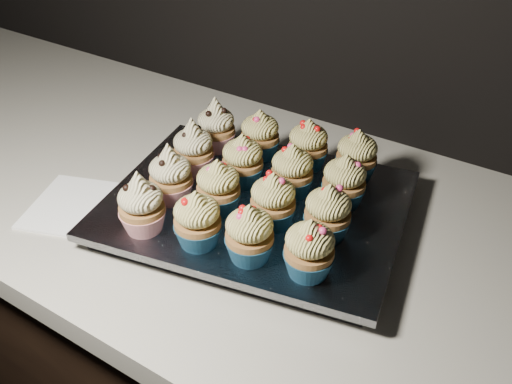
{
  "coord_description": "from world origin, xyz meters",
  "views": [
    {
      "loc": [
        0.49,
        1.11,
        1.43
      ],
      "look_at": [
        0.12,
        1.67,
        0.95
      ],
      "focal_mm": 40.0,
      "sensor_mm": 36.0,
      "label": 1
    }
  ],
  "objects": [
    {
      "name": "cupcake_6",
      "position": [
        0.17,
        1.64,
        0.97
      ],
      "size": [
        0.06,
        0.06,
        0.08
      ],
      "color": "navy",
      "rests_on": "foil_lining"
    },
    {
      "name": "cupcake_12",
      "position": [
        -0.01,
        1.76,
        0.97
      ],
      "size": [
        0.06,
        0.06,
        0.1
      ],
      "color": "#B01827",
      "rests_on": "foil_lining"
    },
    {
      "name": "foil_lining",
      "position": [
        0.12,
        1.67,
        0.93
      ],
      "size": [
        0.48,
        0.41,
        0.01
      ],
      "primitive_type": "cube",
      "rotation": [
        0.0,
        0.0,
        0.2
      ],
      "color": "silver",
      "rests_on": "baking_tray"
    },
    {
      "name": "cupcake_5",
      "position": [
        0.09,
        1.63,
        0.97
      ],
      "size": [
        0.06,
        0.06,
        0.08
      ],
      "color": "navy",
      "rests_on": "foil_lining"
    },
    {
      "name": "cupcake_11",
      "position": [
        0.23,
        1.73,
        0.97
      ],
      "size": [
        0.06,
        0.06,
        0.08
      ],
      "color": "navy",
      "rests_on": "foil_lining"
    },
    {
      "name": "napkin",
      "position": [
        -0.12,
        1.55,
        0.9
      ],
      "size": [
        0.18,
        0.18,
        0.0
      ],
      "primitive_type": "cube",
      "rotation": [
        0.0,
        0.0,
        0.35
      ],
      "color": "white",
      "rests_on": "worktop"
    },
    {
      "name": "worktop",
      "position": [
        0.0,
        1.7,
        0.88
      ],
      "size": [
        2.44,
        0.64,
        0.04
      ],
      "primitive_type": "cube",
      "color": "beige",
      "rests_on": "cabinet"
    },
    {
      "name": "cupcake_13",
      "position": [
        0.06,
        1.78,
        0.97
      ],
      "size": [
        0.06,
        0.06,
        0.08
      ],
      "color": "navy",
      "rests_on": "foil_lining"
    },
    {
      "name": "cupcake_15",
      "position": [
        0.22,
        1.81,
        0.97
      ],
      "size": [
        0.06,
        0.06,
        0.08
      ],
      "color": "navy",
      "rests_on": "foil_lining"
    },
    {
      "name": "cupcake_4",
      "position": [
        0.02,
        1.61,
        0.97
      ],
      "size": [
        0.06,
        0.06,
        0.1
      ],
      "color": "#B01827",
      "rests_on": "foil_lining"
    },
    {
      "name": "cupcake_10",
      "position": [
        0.16,
        1.72,
        0.97
      ],
      "size": [
        0.06,
        0.06,
        0.08
      ],
      "color": "navy",
      "rests_on": "foil_lining"
    },
    {
      "name": "cupcake_7",
      "position": [
        0.25,
        1.66,
        0.97
      ],
      "size": [
        0.06,
        0.06,
        0.08
      ],
      "color": "navy",
      "rests_on": "foil_lining"
    },
    {
      "name": "cupcake_9",
      "position": [
        0.08,
        1.7,
        0.97
      ],
      "size": [
        0.06,
        0.06,
        0.08
      ],
      "color": "navy",
      "rests_on": "foil_lining"
    },
    {
      "name": "cupcake_8",
      "position": [
        -0.0,
        1.69,
        0.97
      ],
      "size": [
        0.06,
        0.06,
        0.1
      ],
      "color": "#B01827",
      "rests_on": "foil_lining"
    },
    {
      "name": "cupcake_2",
      "position": [
        0.18,
        1.56,
        0.97
      ],
      "size": [
        0.06,
        0.06,
        0.08
      ],
      "color": "navy",
      "rests_on": "foil_lining"
    },
    {
      "name": "cupcake_3",
      "position": [
        0.26,
        1.58,
        0.97
      ],
      "size": [
        0.06,
        0.06,
        0.08
      ],
      "color": "navy",
      "rests_on": "foil_lining"
    },
    {
      "name": "cupcake_1",
      "position": [
        0.11,
        1.55,
        0.97
      ],
      "size": [
        0.06,
        0.06,
        0.08
      ],
      "color": "navy",
      "rests_on": "foil_lining"
    },
    {
      "name": "cupcake_0",
      "position": [
        0.03,
        1.53,
        0.97
      ],
      "size": [
        0.06,
        0.06,
        0.1
      ],
      "color": "#B01827",
      "rests_on": "foil_lining"
    },
    {
      "name": "cupcake_14",
      "position": [
        0.14,
        1.8,
        0.97
      ],
      "size": [
        0.06,
        0.06,
        0.08
      ],
      "color": "navy",
      "rests_on": "foil_lining"
    },
    {
      "name": "cabinet",
      "position": [
        0.0,
        1.7,
        0.43
      ],
      "size": [
        2.4,
        0.6,
        0.86
      ],
      "primitive_type": "cube",
      "color": "black",
      "rests_on": "ground"
    },
    {
      "name": "baking_tray",
      "position": [
        0.12,
        1.67,
        0.91
      ],
      "size": [
        0.44,
        0.37,
        0.02
      ],
      "primitive_type": "cube",
      "rotation": [
        0.0,
        0.0,
        0.2
      ],
      "color": "black",
      "rests_on": "worktop"
    }
  ]
}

